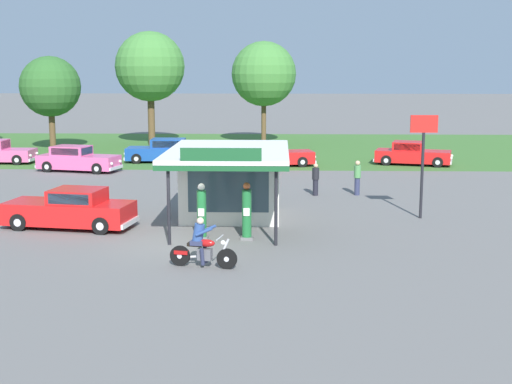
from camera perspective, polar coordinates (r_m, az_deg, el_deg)
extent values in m
plane|color=slate|center=(25.31, -6.10, -4.04)|extent=(300.00, 300.00, 0.00)
cube|color=#3D6B2D|center=(54.77, -1.76, 3.55)|extent=(120.00, 24.00, 0.01)
cube|color=silver|center=(29.12, -1.99, 0.71)|extent=(3.92, 3.58, 2.85)
cube|color=#384C56|center=(27.37, -2.25, 0.24)|extent=(3.14, 0.05, 1.82)
cube|color=silver|center=(27.39, -2.23, 3.30)|extent=(4.62, 7.15, 0.16)
cube|color=#195128|center=(27.41, -2.23, 2.93)|extent=(4.62, 7.15, 0.18)
cube|color=#195128|center=(23.85, -2.85, 3.04)|extent=(2.75, 0.08, 0.44)
cylinder|color=black|center=(24.41, 1.62, -1.08)|extent=(0.12, 0.12, 2.85)
cylinder|color=black|center=(24.71, -7.05, -1.02)|extent=(0.12, 0.12, 2.85)
cube|color=slate|center=(25.69, -4.37, -3.69)|extent=(0.44, 0.44, 0.10)
cylinder|color=#1E6B33|center=(25.49, -4.40, -1.75)|extent=(0.34, 0.34, 1.67)
cube|color=white|center=(25.30, -4.44, -1.65)|extent=(0.22, 0.02, 0.28)
sphere|color=white|center=(25.31, -4.43, 0.41)|extent=(0.26, 0.26, 0.26)
cube|color=slate|center=(25.56, -0.75, -3.73)|extent=(0.44, 0.44, 0.10)
cylinder|color=#1E6B33|center=(25.36, -0.75, -1.73)|extent=(0.34, 0.34, 1.72)
cube|color=white|center=(25.17, -0.77, -1.62)|extent=(0.22, 0.02, 0.28)
sphere|color=orange|center=(25.18, -0.76, 0.49)|extent=(0.26, 0.26, 0.26)
cylinder|color=black|center=(21.81, -2.36, -5.40)|extent=(0.65, 0.23, 0.64)
cylinder|color=silver|center=(21.81, -2.36, -5.40)|extent=(0.18, 0.15, 0.16)
cylinder|color=black|center=(22.27, -6.14, -5.13)|extent=(0.65, 0.23, 0.64)
cylinder|color=silver|center=(22.27, -6.14, -5.13)|extent=(0.18, 0.15, 0.16)
ellipsoid|color=#B21414|center=(21.88, -4.04, -4.12)|extent=(0.60, 0.35, 0.24)
cube|color=#59595E|center=(21.99, -4.15, -5.03)|extent=(0.48, 0.32, 0.36)
cube|color=black|center=(22.00, -4.91, -4.22)|extent=(0.52, 0.35, 0.10)
cylinder|color=silver|center=(21.77, -2.62, -4.67)|extent=(0.38, 0.14, 0.71)
cylinder|color=silver|center=(21.71, -2.93, -3.68)|extent=(0.18, 0.69, 0.04)
sphere|color=silver|center=(21.72, -2.67, -4.11)|extent=(0.16, 0.16, 0.16)
cube|color=#B21414|center=(22.22, -6.03, -4.84)|extent=(0.47, 0.27, 0.12)
cylinder|color=silver|center=(22.28, -5.02, -5.21)|extent=(0.71, 0.22, 0.18)
cube|color=#2D3351|center=(21.97, -4.73, -4.08)|extent=(0.46, 0.41, 0.14)
cylinder|color=#2D3351|center=(22.16, -4.10, -5.02)|extent=(0.16, 0.25, 0.56)
cylinder|color=#2D3351|center=(21.86, -4.35, -5.23)|extent=(0.16, 0.25, 0.56)
cylinder|color=#2D4C8C|center=(21.88, -4.65, -3.28)|extent=(0.47, 0.40, 0.60)
sphere|color=beige|center=(21.78, -4.51, -2.34)|extent=(0.22, 0.22, 0.22)
cylinder|color=#2D4C8C|center=(21.98, -3.89, -3.00)|extent=(0.54, 0.20, 0.31)
cylinder|color=#2D4C8C|center=(21.61, -4.21, -3.22)|extent=(0.54, 0.20, 0.31)
cube|color=red|center=(28.25, -14.82, -1.61)|extent=(5.10, 2.58, 0.83)
cube|color=red|center=(27.97, -14.19, -0.28)|extent=(2.13, 1.90, 0.53)
cube|color=#283847|center=(28.37, -15.90, -0.22)|extent=(0.26, 1.43, 0.42)
cube|color=#283847|center=(27.26, -14.89, -0.57)|extent=(1.61, 0.28, 0.40)
cube|color=#283847|center=(28.68, -13.52, 0.00)|extent=(1.61, 0.28, 0.40)
cube|color=silver|center=(29.45, -19.13, -1.95)|extent=(0.39, 1.76, 0.18)
cube|color=silver|center=(27.35, -10.11, -2.44)|extent=(0.39, 1.76, 0.18)
sphere|color=white|center=(28.89, -19.77, -1.53)|extent=(0.18, 0.18, 0.18)
sphere|color=white|center=(29.89, -18.63, -1.10)|extent=(0.18, 0.18, 0.18)
cylinder|color=black|center=(28.31, -18.58, -2.32)|extent=(0.68, 0.30, 0.66)
cylinder|color=silver|center=(28.31, -18.58, -2.32)|extent=(0.33, 0.26, 0.30)
cylinder|color=black|center=(29.80, -16.96, -1.64)|extent=(0.68, 0.30, 0.66)
cylinder|color=silver|center=(29.80, -16.96, -1.64)|extent=(0.33, 0.26, 0.30)
cylinder|color=black|center=(26.86, -12.39, -2.68)|extent=(0.68, 0.30, 0.66)
cylinder|color=silver|center=(26.86, -12.39, -2.68)|extent=(0.33, 0.26, 0.30)
cylinder|color=black|center=(28.42, -11.03, -1.94)|extent=(0.68, 0.30, 0.66)
cylinder|color=silver|center=(28.42, -11.03, -1.94)|extent=(0.33, 0.26, 0.30)
cube|color=#283847|center=(48.68, -19.53, 3.63)|extent=(0.07, 1.41, 0.48)
cube|color=silver|center=(48.11, -17.47, 2.57)|extent=(0.15, 1.72, 0.18)
sphere|color=white|center=(48.61, -17.24, 3.00)|extent=(0.18, 0.18, 0.18)
sphere|color=white|center=(47.54, -17.71, 2.82)|extent=(0.18, 0.18, 0.18)
cylinder|color=black|center=(49.16, -17.97, 2.72)|extent=(0.66, 0.21, 0.66)
cylinder|color=silver|center=(49.16, -17.97, 2.72)|extent=(0.30, 0.23, 0.30)
cylinder|color=black|center=(47.61, -18.69, 2.46)|extent=(0.66, 0.21, 0.66)
cylinder|color=silver|center=(47.61, -18.69, 2.46)|extent=(0.30, 0.23, 0.30)
cube|color=red|center=(44.67, 1.35, 2.82)|extent=(5.34, 2.78, 0.75)
cube|color=red|center=(44.52, 0.83, 3.65)|extent=(2.49, 2.02, 0.57)
cube|color=#283847|center=(44.72, 2.21, 3.67)|extent=(0.31, 1.42, 0.46)
cube|color=#283847|center=(45.30, 0.66, 3.76)|extent=(1.86, 0.39, 0.43)
cube|color=#283847|center=(43.74, 1.01, 3.54)|extent=(1.86, 0.39, 0.43)
cube|color=silver|center=(45.23, 4.56, 2.55)|extent=(0.45, 1.75, 0.18)
cube|color=silver|center=(44.31, -1.93, 2.43)|extent=(0.45, 1.75, 0.18)
sphere|color=white|center=(45.77, 4.40, 3.01)|extent=(0.18, 0.18, 0.18)
sphere|color=white|center=(44.63, 4.75, 2.83)|extent=(0.18, 0.18, 0.18)
cylinder|color=black|center=(45.87, 3.28, 2.71)|extent=(0.69, 0.32, 0.66)
cylinder|color=silver|center=(45.87, 3.28, 2.71)|extent=(0.33, 0.27, 0.30)
cylinder|color=black|center=(44.20, 3.76, 2.43)|extent=(0.69, 0.32, 0.66)
cylinder|color=silver|center=(44.20, 3.76, 2.43)|extent=(0.33, 0.27, 0.30)
cylinder|color=black|center=(45.27, -1.00, 2.63)|extent=(0.69, 0.32, 0.66)
cylinder|color=silver|center=(45.27, -1.00, 2.63)|extent=(0.33, 0.27, 0.30)
cylinder|color=black|center=(43.57, -0.69, 2.34)|extent=(0.69, 0.32, 0.66)
cylinder|color=silver|center=(43.57, -0.69, 2.34)|extent=(0.33, 0.27, 0.30)
cube|color=red|center=(46.34, 12.54, 2.84)|extent=(5.00, 3.07, 0.75)
cube|color=red|center=(46.29, 12.17, 3.65)|extent=(2.27, 2.13, 0.55)
cube|color=#283847|center=(46.22, 13.32, 3.60)|extent=(0.43, 1.46, 0.44)
cube|color=#283847|center=(47.11, 12.26, 3.76)|extent=(1.56, 0.45, 0.42)
cube|color=#283847|center=(45.47, 12.08, 3.55)|extent=(1.56, 0.45, 0.42)
cube|color=silver|center=(46.25, 15.45, 2.39)|extent=(0.59, 1.79, 0.18)
cube|color=silver|center=(46.61, 9.63, 2.66)|extent=(0.59, 1.79, 0.18)
sphere|color=white|center=(46.82, 15.50, 2.83)|extent=(0.18, 0.18, 0.18)
sphere|color=white|center=(45.60, 15.45, 2.65)|extent=(0.18, 0.18, 0.18)
cylinder|color=black|center=(47.16, 14.54, 2.60)|extent=(0.69, 0.37, 0.66)
cylinder|color=silver|center=(47.16, 14.54, 2.60)|extent=(0.34, 0.29, 0.30)
cylinder|color=black|center=(45.38, 14.43, 2.33)|extent=(0.69, 0.37, 0.66)
cylinder|color=silver|center=(45.38, 14.43, 2.33)|extent=(0.34, 0.29, 0.30)
cylinder|color=black|center=(47.40, 10.71, 2.79)|extent=(0.69, 0.37, 0.66)
cylinder|color=silver|center=(47.40, 10.71, 2.79)|extent=(0.34, 0.29, 0.30)
cylinder|color=black|center=(45.62, 10.45, 2.52)|extent=(0.69, 0.37, 0.66)
cylinder|color=silver|center=(45.62, 10.45, 2.52)|extent=(0.34, 0.29, 0.30)
cube|color=#E55993|center=(43.63, -14.09, 2.38)|extent=(5.04, 2.78, 0.79)
cube|color=#E55993|center=(43.78, -14.66, 3.26)|extent=(2.39, 1.97, 0.54)
cube|color=#283847|center=(43.28, -13.48, 3.24)|extent=(0.34, 1.34, 0.43)
cube|color=#283847|center=(44.43, -14.19, 3.38)|extent=(1.74, 0.43, 0.41)
cube|color=#283847|center=(43.13, -15.16, 3.14)|extent=(1.74, 0.43, 0.41)
cube|color=silver|center=(42.56, -11.22, 1.93)|extent=(0.49, 1.65, 0.18)
cube|color=silver|center=(44.88, -16.78, 2.10)|extent=(0.49, 1.65, 0.18)
sphere|color=white|center=(43.01, -10.90, 2.45)|extent=(0.18, 0.18, 0.18)
sphere|color=white|center=(42.01, -11.56, 2.25)|extent=(0.18, 0.18, 0.18)
cylinder|color=black|center=(43.63, -11.69, 2.15)|extent=(0.69, 0.34, 0.66)
cylinder|color=silver|center=(43.63, -11.69, 2.15)|extent=(0.34, 0.28, 0.30)
cylinder|color=black|center=(42.19, -12.67, 1.85)|extent=(0.69, 0.34, 0.66)
cylinder|color=silver|center=(42.19, -12.67, 1.85)|extent=(0.34, 0.28, 0.30)
cylinder|color=black|center=(45.16, -15.38, 2.25)|extent=(0.69, 0.34, 0.66)
cylinder|color=silver|center=(45.16, -15.38, 2.25)|extent=(0.34, 0.28, 0.30)
cylinder|color=black|center=(43.77, -16.45, 1.97)|extent=(0.69, 0.34, 0.66)
cylinder|color=silver|center=(43.77, -16.45, 1.97)|extent=(0.34, 0.28, 0.30)
cube|color=#19479E|center=(46.92, -7.49, 3.10)|extent=(4.74, 1.95, 0.79)
cube|color=#19479E|center=(46.80, -7.09, 3.93)|extent=(2.17, 1.68, 0.57)
cube|color=#283847|center=(46.96, -8.36, 3.93)|extent=(0.06, 1.46, 0.46)
cube|color=#283847|center=(46.00, -7.23, 3.83)|extent=(1.82, 0.06, 0.43)
cube|color=#283847|center=(47.59, -6.95, 4.04)|extent=(1.82, 0.06, 0.43)
cube|color=silver|center=(47.37, -10.34, 2.76)|extent=(0.15, 1.78, 0.18)
cube|color=silver|center=(46.66, -4.58, 2.78)|extent=(0.15, 1.78, 0.18)
sphere|color=white|center=(46.75, -10.51, 3.05)|extent=(0.18, 0.18, 0.18)
sphere|color=white|center=(47.92, -10.23, 3.22)|extent=(0.18, 0.18, 0.18)
cylinder|color=black|center=(46.36, -9.61, 2.66)|extent=(0.66, 0.21, 0.66)
cylinder|color=silver|center=(46.36, -9.61, 2.66)|extent=(0.30, 0.22, 0.30)
cylinder|color=black|center=(48.07, -9.22, 2.93)|extent=(0.66, 0.21, 0.66)
cylinder|color=silver|center=(48.07, -9.22, 2.93)|extent=(0.30, 0.22, 0.30)
cylinder|color=black|center=(45.88, -5.67, 2.68)|extent=(0.66, 0.21, 0.66)
cylinder|color=silver|center=(45.88, -5.67, 2.68)|extent=(0.30, 0.22, 0.30)
cylinder|color=black|center=(47.61, -5.42, 2.94)|extent=(0.66, 0.21, 0.66)
cylinder|color=silver|center=(47.61, -5.42, 2.94)|extent=(0.30, 0.22, 0.30)
cylinder|color=black|center=(34.39, 4.81, 0.37)|extent=(0.26, 0.26, 0.79)
cylinder|color=black|center=(34.28, 4.83, 1.48)|extent=(0.34, 0.34, 0.56)
sphere|color=tan|center=(34.23, 4.84, 2.12)|extent=(0.21, 0.21, 0.21)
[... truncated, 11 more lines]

